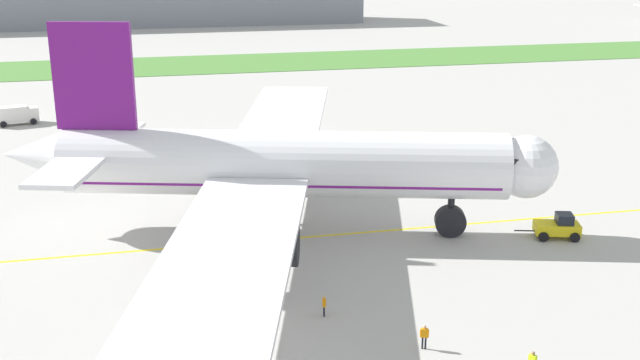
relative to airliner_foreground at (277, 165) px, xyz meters
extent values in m
plane|color=#ADAAA5|center=(-3.99, -5.22, -6.47)|extent=(600.00, 600.00, 0.00)
cube|color=yellow|center=(-3.99, -1.73, -6.47)|extent=(280.00, 0.36, 0.01)
cube|color=#4C8438|center=(-3.99, 96.69, -6.42)|extent=(320.00, 24.00, 0.10)
cylinder|color=white|center=(0.61, -0.17, 0.19)|extent=(39.87, 16.16, 5.92)
cube|color=#661472|center=(0.61, -0.17, -0.85)|extent=(38.21, 15.29, 0.71)
sphere|color=white|center=(21.33, -5.82, 0.19)|extent=(5.62, 5.62, 5.62)
cone|color=white|center=(-21.12, 5.76, 0.63)|extent=(7.60, 6.57, 5.03)
cube|color=#661472|center=(-15.49, 4.22, 7.88)|extent=(7.05, 2.45, 9.47)
cube|color=white|center=(-14.70, 10.14, 1.07)|extent=(6.71, 10.28, 0.41)
cube|color=white|center=(-17.81, -1.28, 1.07)|extent=(6.71, 10.28, 0.41)
cube|color=white|center=(4.17, 20.45, -0.55)|extent=(17.84, 36.78, 0.47)
cube|color=white|center=(-6.79, -19.74, -0.55)|extent=(17.84, 36.78, 0.47)
cylinder|color=#B7BABF|center=(3.20, 12.38, -2.34)|extent=(6.28, 4.62, 3.25)
cylinder|color=black|center=(5.92, 11.64, -2.34)|extent=(1.37, 3.43, 3.42)
cylinder|color=#B7BABF|center=(-3.53, -12.29, -2.34)|extent=(6.28, 4.62, 3.25)
cylinder|color=black|center=(-0.81, -13.03, -2.34)|extent=(1.37, 3.43, 3.42)
cylinder|color=black|center=(15.16, -4.14, -3.92)|extent=(0.62, 0.62, 2.29)
cylinder|color=black|center=(15.16, -4.14, -5.07)|extent=(3.04, 1.96, 2.81)
cylinder|color=black|center=(-1.64, 3.67, -3.92)|extent=(0.62, 0.62, 2.29)
cylinder|color=black|center=(-1.64, 3.67, -5.07)|extent=(3.04, 1.96, 2.81)
cylinder|color=black|center=(-3.28, -2.33, -3.92)|extent=(0.62, 0.62, 2.29)
cylinder|color=black|center=(-3.28, -2.33, -5.07)|extent=(3.04, 1.96, 2.81)
cube|color=black|center=(20.48, -5.59, 0.93)|extent=(3.17, 4.83, 1.07)
sphere|color=black|center=(-13.19, 6.60, 0.72)|extent=(0.41, 0.41, 0.41)
sphere|color=black|center=(-9.55, 5.61, 0.72)|extent=(0.41, 0.41, 0.41)
sphere|color=black|center=(-5.91, 4.62, 0.72)|extent=(0.41, 0.41, 0.41)
sphere|color=black|center=(-2.27, 3.62, 0.72)|extent=(0.41, 0.41, 0.41)
sphere|color=black|center=(1.37, 2.63, 0.72)|extent=(0.41, 0.41, 0.41)
sphere|color=black|center=(5.01, 1.64, 0.72)|extent=(0.41, 0.41, 0.41)
sphere|color=black|center=(8.65, 0.65, 0.72)|extent=(0.41, 0.41, 0.41)
sphere|color=black|center=(12.29, -0.35, 0.72)|extent=(0.41, 0.41, 0.41)
sphere|color=black|center=(15.93, -1.34, 0.72)|extent=(0.41, 0.41, 0.41)
cube|color=yellow|center=(24.42, -6.66, -5.55)|extent=(4.35, 3.00, 0.94)
cube|color=black|center=(24.99, -6.82, -4.63)|extent=(1.78, 1.86, 0.90)
cylinder|color=black|center=(21.64, -5.90, -5.87)|extent=(1.77, 0.59, 0.12)
cylinder|color=black|center=(22.82, -7.28, -6.02)|extent=(0.96, 0.57, 0.90)
cylinder|color=black|center=(23.35, -5.32, -6.02)|extent=(0.96, 0.57, 0.90)
cylinder|color=black|center=(25.49, -8.01, -6.02)|extent=(0.96, 0.57, 0.90)
cylinder|color=black|center=(26.02, -6.05, -6.02)|extent=(0.96, 0.57, 0.90)
cylinder|color=black|center=(0.54, -16.89, -6.06)|extent=(0.12, 0.12, 0.82)
cylinder|color=orange|center=(0.56, -16.75, -5.39)|extent=(0.10, 0.10, 0.52)
cylinder|color=black|center=(0.52, -17.08, -6.06)|extent=(0.12, 0.12, 0.82)
cylinder|color=orange|center=(0.50, -17.22, -5.39)|extent=(0.10, 0.10, 0.52)
cube|color=orange|center=(0.53, -16.99, -5.36)|extent=(0.30, 0.46, 0.58)
sphere|color=tan|center=(0.53, -16.99, -4.95)|extent=(0.22, 0.22, 0.22)
cylinder|color=#BFE519|center=(11.26, -27.41, -5.32)|extent=(0.10, 0.10, 0.56)
cube|color=#BFE519|center=(11.41, -27.62, -5.29)|extent=(0.47, 0.52, 0.62)
sphere|color=#8C6647|center=(11.41, -27.62, -4.85)|extent=(0.24, 0.24, 0.24)
cylinder|color=black|center=(5.90, -22.92, -6.03)|extent=(0.13, 0.13, 0.87)
cylinder|color=orange|center=(5.76, -22.87, -5.32)|extent=(0.10, 0.10, 0.56)
cylinder|color=black|center=(6.10, -22.98, -6.03)|extent=(0.13, 0.13, 0.87)
cylinder|color=orange|center=(6.24, -23.03, -5.32)|extent=(0.10, 0.10, 0.56)
cube|color=orange|center=(6.00, -22.95, -5.29)|extent=(0.52, 0.39, 0.62)
sphere|color=tan|center=(6.00, -22.95, -4.85)|extent=(0.24, 0.24, 0.24)
cube|color=white|center=(-30.33, 49.51, -4.92)|extent=(4.94, 3.26, 2.20)
cube|color=white|center=(-27.52, 50.21, -5.09)|extent=(2.23, 2.51, 1.87)
cube|color=#263347|center=(-26.73, 50.41, -4.72)|extent=(0.53, 1.84, 0.82)
cylinder|color=black|center=(-27.79, 51.29, -6.02)|extent=(0.95, 0.51, 0.90)
cylinder|color=black|center=(-27.25, 49.13, -6.02)|extent=(0.95, 0.51, 0.90)
cylinder|color=black|center=(-31.70, 50.32, -6.02)|extent=(0.95, 0.51, 0.90)
cylinder|color=black|center=(-31.16, 48.15, -6.02)|extent=(0.95, 0.51, 0.90)
camera|label=1|loc=(-10.75, -66.90, 20.16)|focal=44.21mm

